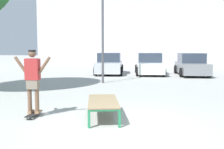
% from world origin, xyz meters
% --- Properties ---
extents(ground_plane, '(120.00, 120.00, 0.00)m').
position_xyz_m(ground_plane, '(0.00, 0.00, 0.00)').
color(ground_plane, '#A8A8A3').
extents(building_facade, '(32.86, 4.00, 12.65)m').
position_xyz_m(building_facade, '(0.94, 31.75, 6.33)').
color(building_facade, silver).
rests_on(building_facade, ground).
extents(skate_box, '(1.16, 2.02, 0.46)m').
position_xyz_m(skate_box, '(-0.57, 0.75, 0.41)').
color(skate_box, '#237A4C').
rests_on(skate_box, ground).
extents(skateboard, '(0.25, 0.81, 0.09)m').
position_xyz_m(skateboard, '(-2.41, 0.54, 0.08)').
color(skateboard, black).
rests_on(skateboard, ground).
extents(skater, '(1.00, 0.30, 1.69)m').
position_xyz_m(skater, '(-2.41, 0.55, 1.07)').
color(skater, brown).
rests_on(skater, skateboard).
extents(car_silver, '(2.22, 4.34, 1.50)m').
position_xyz_m(car_silver, '(-2.47, 12.95, 0.69)').
color(car_silver, '#B7BABF').
rests_on(car_silver, ground).
extents(car_white, '(2.23, 4.35, 1.50)m').
position_xyz_m(car_white, '(0.36, 13.01, 0.69)').
color(car_white, silver).
rests_on(car_white, ground).
extents(car_grey, '(2.12, 4.30, 1.50)m').
position_xyz_m(car_grey, '(3.19, 12.79, 0.69)').
color(car_grey, slate).
rests_on(car_grey, ground).
extents(light_post, '(0.36, 0.36, 5.83)m').
position_xyz_m(light_post, '(-1.95, 7.81, 3.83)').
color(light_post, '#4C4C51').
rests_on(light_post, ground).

